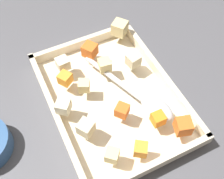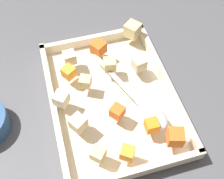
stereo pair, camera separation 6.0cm
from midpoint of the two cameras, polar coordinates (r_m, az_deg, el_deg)
The scene contains 17 objects.
ground_plane at distance 0.65m, azimuth 1.58°, elevation -2.80°, with size 4.00×4.00×0.00m, color #4C4C51.
baking_dish at distance 0.64m, azimuth 2.71°, elevation -2.25°, with size 0.37×0.27×0.04m.
carrot_chunk_near_left at distance 0.57m, azimuth 11.11°, elevation -7.41°, with size 0.02×0.02×0.02m, color orange.
carrot_chunk_mid_left at distance 0.57m, azimuth 4.11°, elevation -4.73°, with size 0.03×0.03×0.03m, color orange.
carrot_chunk_far_left at distance 0.56m, azimuth 15.84°, elevation -9.50°, with size 0.03×0.03×0.03m, color orange.
carrot_chunk_mid_right at distance 0.53m, azimuth 6.21°, elevation -13.01°, with size 0.02×0.02×0.02m, color orange.
carrot_chunk_back_center at distance 0.63m, azimuth -6.10°, elevation 3.33°, with size 0.03×0.03×0.03m, color orange.
carrot_chunk_heap_top at distance 0.67m, azimuth -0.21°, elevation 8.31°, with size 0.03×0.03×0.03m, color orange.
potato_chunk_rim_edge at distance 0.72m, azimuth 6.63°, elevation 11.82°, with size 0.03×0.03×0.03m, color #E0CC89.
potato_chunk_corner_sw at distance 0.64m, azimuth 2.25°, elevation 4.95°, with size 0.03×0.03×0.03m, color #E0CC89.
potato_chunk_near_right at distance 0.53m, azimuth 0.48°, elevation -13.22°, with size 0.02×0.02×0.02m, color #E0CC89.
potato_chunk_corner_ne at distance 0.61m, azimuth -2.65°, elevation 1.40°, with size 0.02×0.02×0.02m, color #E0CC89.
potato_chunk_corner_nw at distance 0.59m, azimuth -7.53°, elevation -1.77°, with size 0.03×0.03×0.03m, color beige.
potato_chunk_near_spoon at distance 0.56m, azimuth -3.82°, elevation -7.04°, with size 0.03×0.03×0.03m, color beige.
potato_chunk_center at distance 0.65m, azimuth 8.21°, elevation 5.10°, with size 0.03×0.03×0.03m, color beige.
potato_chunk_front_center at distance 0.66m, azimuth -6.02°, elevation 6.32°, with size 0.03×0.03×0.03m, color beige.
serving_spoon at distance 0.58m, azimuth 10.34°, elevation -4.45°, with size 0.24×0.11×0.02m.
Camera 2 is at (-0.33, 0.08, 0.55)m, focal length 45.01 mm.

